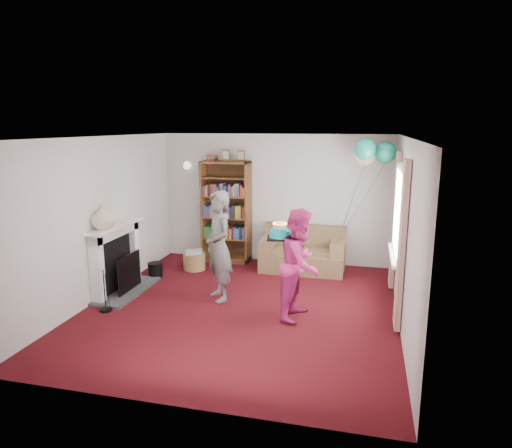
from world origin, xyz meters
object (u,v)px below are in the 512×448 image
(bookcase, at_px, (227,213))
(sofa, at_px, (303,253))
(person_striped, at_px, (219,246))
(birthday_cake, at_px, (280,234))
(person_magenta, at_px, (300,264))

(bookcase, bearing_deg, sofa, -8.66)
(person_striped, xyz_separation_m, birthday_cake, (1.00, -0.33, 0.33))
(sofa, height_order, person_magenta, person_magenta)
(person_striped, distance_m, person_magenta, 1.36)
(sofa, bearing_deg, person_striped, -120.01)
(bookcase, height_order, birthday_cake, bookcase)
(bookcase, relative_size, person_magenta, 1.41)
(sofa, relative_size, person_magenta, 0.98)
(birthday_cake, bearing_deg, sofa, 88.46)
(sofa, relative_size, person_striped, 0.90)
(sofa, bearing_deg, person_magenta, -82.95)
(person_striped, bearing_deg, sofa, 110.55)
(birthday_cake, bearing_deg, person_striped, 161.85)
(person_striped, relative_size, birthday_cake, 4.96)
(person_magenta, bearing_deg, bookcase, 47.26)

